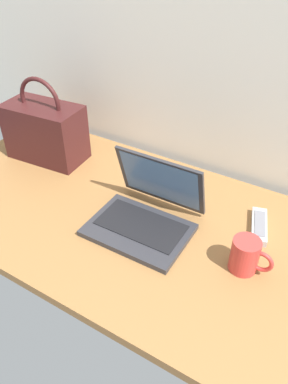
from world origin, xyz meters
The scene contains 6 objects.
desk centered at (0.00, 0.00, 0.01)m, with size 1.60×0.76×0.03m.
laptop centered at (0.02, 0.00, 0.08)m, with size 0.31×0.29×0.21m.
coffee_mug centered at (0.35, -0.02, 0.08)m, with size 0.12×0.08×0.10m.
remote_control_near centered at (0.34, 0.16, 0.04)m, with size 0.09×0.17×0.02m.
remote_control_far centered at (-0.07, 0.22, 0.04)m, with size 0.06×0.16×0.02m.
handbag centered at (-0.53, 0.14, 0.15)m, with size 0.31×0.18×0.33m.
Camera 1 is at (0.48, -0.78, 0.84)m, focal length 35.21 mm.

